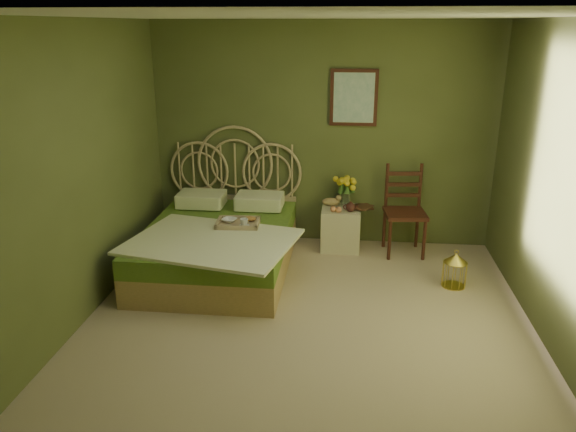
# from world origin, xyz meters

# --- Properties ---
(floor) EXTENTS (4.50, 4.50, 0.00)m
(floor) POSITION_xyz_m (0.00, 0.00, 0.00)
(floor) COLOR tan
(floor) RESTS_ON ground
(ceiling) EXTENTS (4.50, 4.50, 0.00)m
(ceiling) POSITION_xyz_m (0.00, 0.00, 2.60)
(ceiling) COLOR silver
(ceiling) RESTS_ON wall_back
(wall_back) EXTENTS (4.00, 0.00, 4.00)m
(wall_back) POSITION_xyz_m (0.00, 2.25, 1.30)
(wall_back) COLOR #5C6635
(wall_back) RESTS_ON floor
(wall_left) EXTENTS (0.00, 4.50, 4.50)m
(wall_left) POSITION_xyz_m (-2.00, 0.00, 1.30)
(wall_left) COLOR #5C6635
(wall_left) RESTS_ON floor
(wall_right) EXTENTS (0.00, 4.50, 4.50)m
(wall_right) POSITION_xyz_m (2.00, 0.00, 1.30)
(wall_right) COLOR #5C6635
(wall_right) RESTS_ON floor
(wall_art) EXTENTS (0.54, 0.04, 0.64)m
(wall_art) POSITION_xyz_m (0.35, 2.22, 1.75)
(wall_art) COLOR #3A1910
(wall_art) RESTS_ON wall_back
(bed) EXTENTS (1.78, 2.25, 1.39)m
(bed) POSITION_xyz_m (-1.05, 1.25, 0.31)
(bed) COLOR tan
(bed) RESTS_ON floor
(nightstand) EXTENTS (0.46, 0.46, 0.93)m
(nightstand) POSITION_xyz_m (0.26, 2.00, 0.34)
(nightstand) COLOR beige
(nightstand) RESTS_ON floor
(chair) EXTENTS (0.50, 0.50, 1.03)m
(chair) POSITION_xyz_m (0.98, 1.98, 0.57)
(chair) COLOR #3A1910
(chair) RESTS_ON floor
(birdcage) EXTENTS (0.24, 0.24, 0.36)m
(birdcage) POSITION_xyz_m (1.43, 1.06, 0.17)
(birdcage) COLOR gold
(birdcage) RESTS_ON floor
(book_lower) EXTENTS (0.24, 0.28, 0.02)m
(book_lower) POSITION_xyz_m (0.43, 2.00, 0.51)
(book_lower) COLOR #381E0F
(book_lower) RESTS_ON nightstand
(book_upper) EXTENTS (0.26, 0.29, 0.02)m
(book_upper) POSITION_xyz_m (0.43, 2.00, 0.53)
(book_upper) COLOR #472819
(book_upper) RESTS_ON nightstand
(cereal_bowl) EXTENTS (0.20, 0.20, 0.04)m
(cereal_bowl) POSITION_xyz_m (-0.93, 1.26, 0.56)
(cereal_bowl) COLOR white
(cereal_bowl) RESTS_ON bed
(coffee_cup) EXTENTS (0.09, 0.09, 0.08)m
(coffee_cup) POSITION_xyz_m (-0.75, 1.15, 0.58)
(coffee_cup) COLOR white
(coffee_cup) RESTS_ON bed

